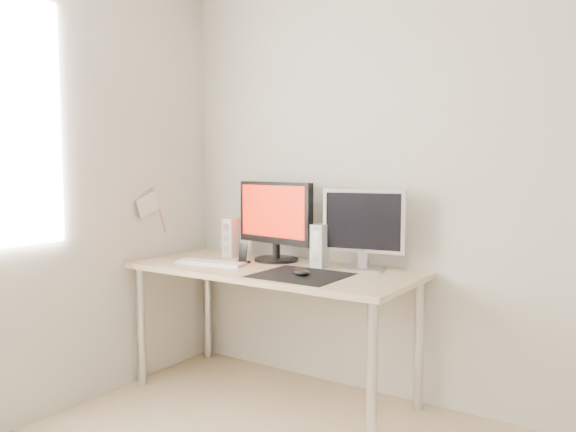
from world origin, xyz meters
The scene contains 11 objects.
wall_back centered at (0.00, 1.75, 1.25)m, with size 3.50×3.50×0.00m, color silver.
mousepad centered at (-0.68, 1.27, 0.73)m, with size 0.45×0.40×0.00m, color black.
mouse centered at (-0.66, 1.24, 0.75)m, with size 0.10×0.06×0.04m, color black.
desk centered at (-0.93, 1.38, 0.65)m, with size 1.60×0.70×0.73m.
main_monitor centered at (-1.04, 1.56, 0.98)m, with size 0.55×0.30×0.47m.
second_monitor centered at (-0.48, 1.59, 0.97)m, with size 0.45×0.19×0.43m.
speaker_left centered at (-1.36, 1.54, 0.85)m, with size 0.08×0.09×0.24m.
speaker_right centered at (-0.71, 1.52, 0.85)m, with size 0.08×0.09×0.24m.
keyboard centered at (-1.29, 1.28, 0.74)m, with size 0.43×0.18×0.02m.
phone_dock centered at (-1.15, 1.40, 0.77)m, with size 0.06×0.06×0.12m.
pennant centered at (-1.72, 1.24, 1.05)m, with size 0.01×0.23×0.29m.
Camera 1 is at (0.83, -1.12, 1.28)m, focal length 35.00 mm.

